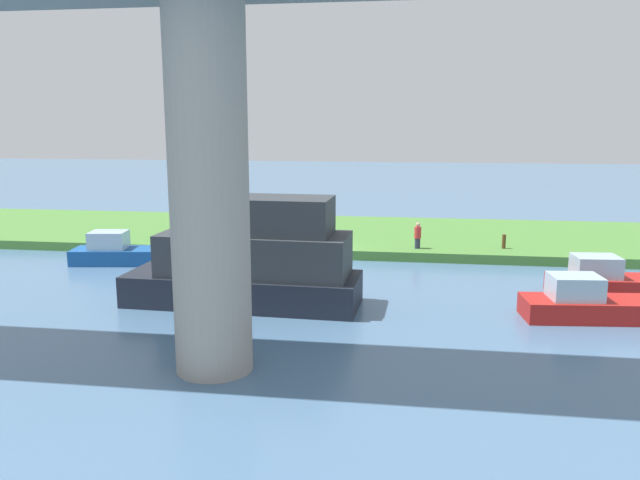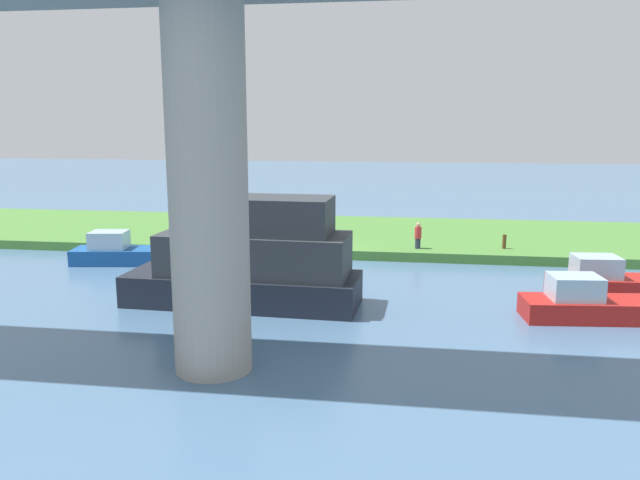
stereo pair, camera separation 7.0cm
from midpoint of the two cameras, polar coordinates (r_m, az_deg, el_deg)
name	(u,v)px [view 2 (the right image)]	position (r m, az deg, el deg)	size (l,w,h in m)	color
ground_plane	(313,259)	(32.76, -0.55, -1.76)	(160.00, 160.00, 0.00)	#4C7093
grassy_bank	(329,234)	(38.53, 0.85, 0.52)	(80.00, 12.00, 0.50)	#4C8438
bridge_pylon	(208,191)	(17.61, -10.05, 4.46)	(2.22, 2.22, 10.47)	#9E998E
person_on_bank	(418,235)	(33.30, 9.00, 0.42)	(0.50, 0.50, 1.39)	#2D334C
mooring_post	(504,242)	(34.35, 16.54, -0.14)	(0.20, 0.20, 0.75)	brown
houseboat_blue	(250,261)	(24.57, -6.32, -1.93)	(9.28, 3.38, 4.69)	#1E232D
skiff_small	(120,252)	(33.32, -17.78, -1.04)	(5.15, 2.46, 1.65)	#195199
pontoon_yellow	(587,304)	(24.85, 23.29, -5.37)	(5.06, 2.22, 1.64)	red
motorboat_white	(607,281)	(28.59, 24.81, -3.43)	(5.07, 2.14, 1.65)	red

